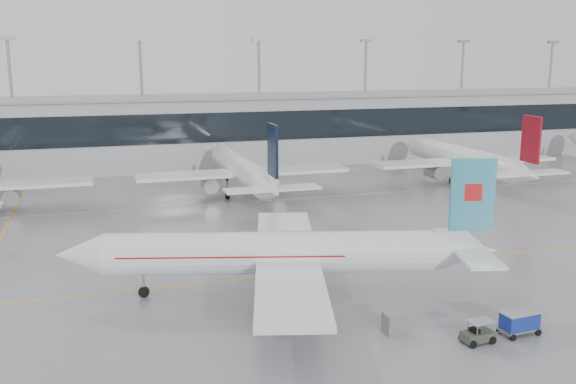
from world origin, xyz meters
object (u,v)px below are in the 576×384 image
object	(u,v)px
baggage_cart	(520,321)
gse_unit	(395,323)
baggage_tug	(478,335)
air_canada_jet	(285,254)

from	to	relation	value
baggage_cart	gse_unit	bearing A→B (deg)	156.34
baggage_tug	gse_unit	size ratio (longest dim) A/B	2.31
gse_unit	baggage_cart	bearing A→B (deg)	-18.77
gse_unit	air_canada_jet	bearing A→B (deg)	119.73
air_canada_jet	gse_unit	distance (m)	11.10
gse_unit	baggage_tug	bearing A→B (deg)	-33.50
air_canada_jet	baggage_tug	size ratio (longest dim) A/B	10.72
air_canada_jet	baggage_tug	bearing A→B (deg)	144.31
baggage_cart	gse_unit	world-z (taller)	baggage_cart
baggage_tug	baggage_cart	xyz separation A→B (m)	(3.58, 0.35, 0.45)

